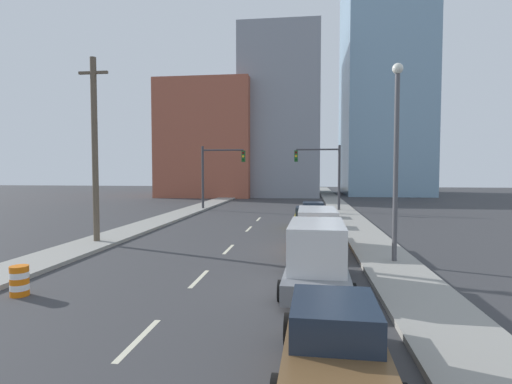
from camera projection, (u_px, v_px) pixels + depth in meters
name	position (u px, v px, depth m)	size (l,w,h in m)	color
sidewalk_left	(212.00, 203.00, 47.30)	(2.45, 92.40, 0.18)	gray
sidewalk_right	(337.00, 205.00, 45.47)	(2.45, 92.40, 0.18)	gray
lane_stripe_at_9m	(139.00, 339.00, 9.29)	(0.16, 2.40, 0.01)	beige
lane_stripe_at_14m	(199.00, 279.00, 14.52)	(0.16, 2.40, 0.01)	beige
lane_stripe_at_20m	(229.00, 249.00, 19.97)	(0.16, 2.40, 0.01)	beige
lane_stripe_at_27m	(249.00, 229.00, 26.99)	(0.16, 2.40, 0.01)	beige
lane_stripe_at_32m	(259.00, 219.00, 32.46)	(0.16, 2.40, 0.01)	beige
building_brick_left	(212.00, 142.00, 64.21)	(14.00, 16.00, 17.32)	#9E513D
building_office_center	(282.00, 118.00, 66.58)	(12.00, 20.00, 25.45)	gray
building_glass_right	(382.00, 83.00, 68.10)	(13.00, 20.00, 37.78)	#7A9EB7
traffic_signal_left	(215.00, 169.00, 39.82)	(4.43, 0.35, 6.39)	#38383D
traffic_signal_right	(326.00, 169.00, 38.44)	(4.43, 0.35, 6.39)	#38383D
utility_pole_left_mid	(95.00, 149.00, 21.15)	(1.60, 0.32, 9.88)	brown
traffic_barrel	(19.00, 281.00, 12.51)	(0.56, 0.56, 0.95)	orange
street_lamp	(396.00, 149.00, 16.40)	(0.44, 0.44, 8.31)	#4C4C51
sedan_brown	(334.00, 343.00, 7.47)	(2.14, 4.47, 1.51)	brown
box_truck_gray	(317.00, 257.00, 13.28)	(2.40, 5.50, 2.23)	slate
box_truck_orange	(317.00, 231.00, 19.71)	(2.37, 6.11, 2.07)	orange
sedan_yellow	(308.00, 219.00, 27.20)	(2.22, 4.34, 1.47)	gold
sedan_silver	(313.00, 211.00, 32.75)	(2.22, 4.38, 1.36)	#B2B2BC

